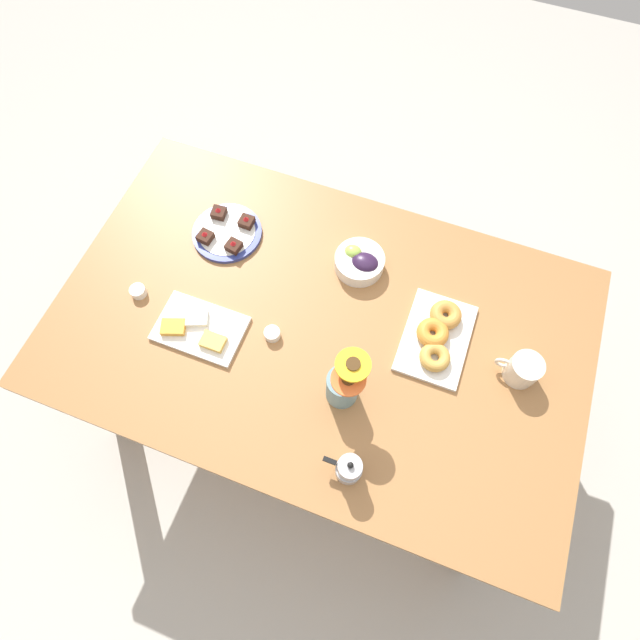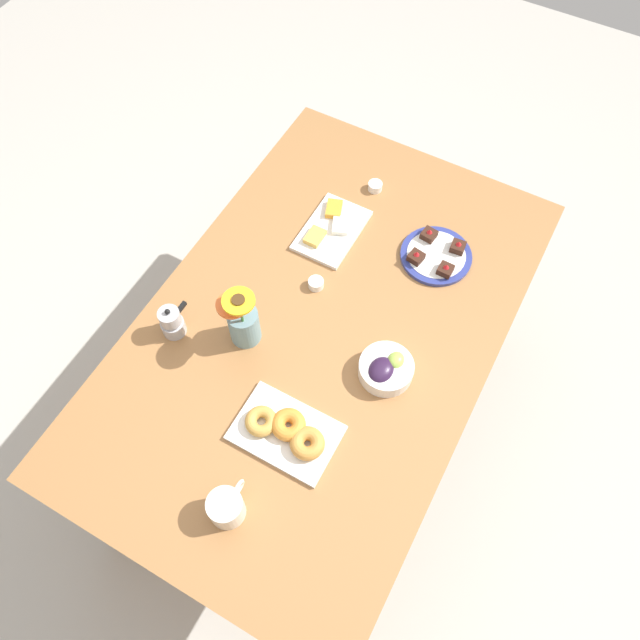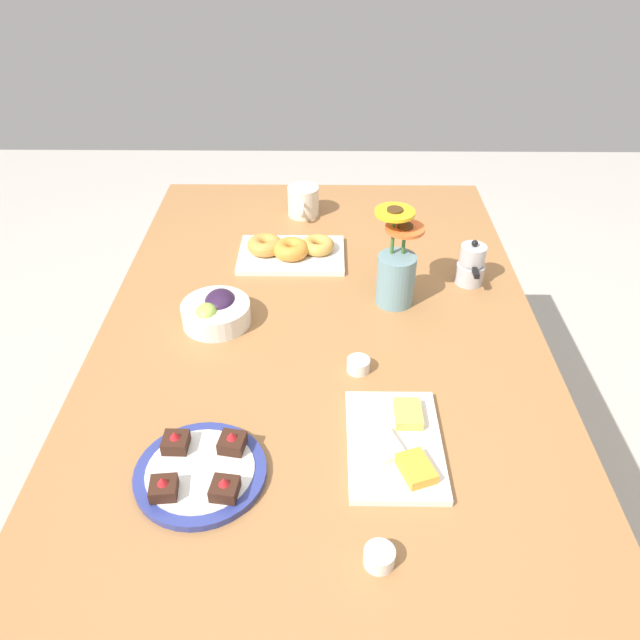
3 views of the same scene
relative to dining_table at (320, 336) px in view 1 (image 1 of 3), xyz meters
name	(u,v)px [view 1 (image 1 of 3)]	position (x,y,z in m)	size (l,w,h in m)	color
ground_plane	(320,394)	(0.00, 0.00, -0.65)	(6.00, 6.00, 0.00)	#B7B2A8
dining_table	(320,336)	(0.00, 0.00, 0.00)	(1.60, 1.00, 0.74)	#9E6B3D
coffee_mug	(523,369)	(-0.59, -0.06, 0.13)	(0.13, 0.09, 0.09)	silver
grape_bowl	(360,262)	(-0.04, -0.24, 0.12)	(0.16, 0.16, 0.07)	white
cheese_platter	(199,329)	(0.33, 0.14, 0.10)	(0.26, 0.17, 0.03)	white
croissant_platter	(437,335)	(-0.34, -0.08, 0.11)	(0.19, 0.28, 0.05)	white
jam_cup_honey	(138,291)	(0.56, 0.09, 0.10)	(0.05, 0.05, 0.03)	white
jam_cup_berry	(272,334)	(0.12, 0.08, 0.10)	(0.05, 0.05, 0.03)	white
dessert_plate	(227,232)	(0.40, -0.20, 0.10)	(0.23, 0.23, 0.05)	navy
flower_vase	(343,385)	(-0.13, 0.18, 0.17)	(0.11, 0.12, 0.24)	#6B939E
moka_pot	(349,469)	(-0.22, 0.37, 0.13)	(0.11, 0.07, 0.12)	#B7B7BC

